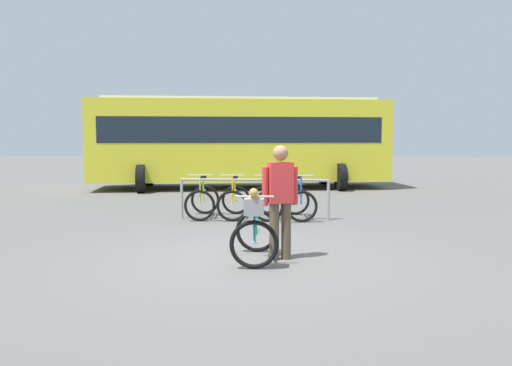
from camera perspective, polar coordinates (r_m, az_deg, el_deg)
name	(u,v)px	position (r m, az deg, el deg)	size (l,w,h in m)	color
ground_plane	(251,258)	(7.46, -0.52, -8.43)	(80.00, 80.00, 0.00)	#605E5B
bike_rack_rail	(254,189)	(10.81, -0.19, -0.63)	(3.21, 0.18, 0.88)	#99999E
racked_bike_lime	(202,201)	(11.17, -6.05, -2.01)	(0.68, 1.10, 0.97)	black
racked_bike_yellow	(234,201)	(11.07, -2.47, -2.05)	(0.67, 1.12, 0.98)	black
racked_bike_white	(266,201)	(11.01, 1.15, -2.08)	(0.75, 1.15, 0.97)	black
racked_bike_blue	(298,202)	(11.00, 4.80, -2.10)	(0.75, 1.14, 0.97)	black
featured_bicycle	(255,228)	(7.13, -0.08, -5.08)	(0.67, 1.21, 1.09)	black
person_with_featured_bike	(280,197)	(7.23, 2.75, -1.55)	(0.51, 0.29, 1.64)	brown
bus_distant	(240,138)	(17.60, -1.80, 5.10)	(10.24, 4.26, 3.08)	yellow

